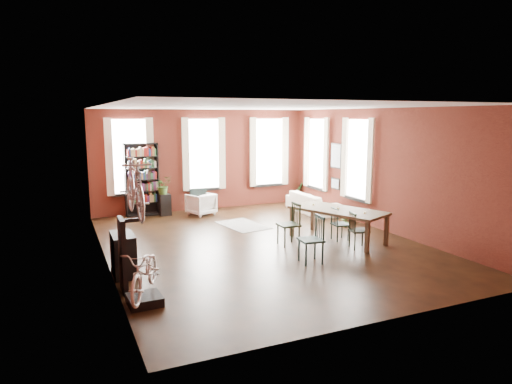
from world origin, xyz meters
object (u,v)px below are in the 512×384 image
dining_chair_b (289,225)px  white_armchair (201,203)px  plant_stand (165,205)px  console_table (123,254)px  dining_chair_c (359,230)px  dining_chair_a (311,240)px  bookshelf (142,180)px  cream_sofa (312,200)px  bike_trainer (145,300)px  bicycle_floor (144,250)px  dining_chair_d (340,224)px  dining_table (337,225)px

dining_chair_b → white_armchair: dining_chair_b is taller
dining_chair_b → plant_stand: 4.83m
console_table → dining_chair_c: bearing=-3.8°
dining_chair_a → console_table: bearing=-96.0°
dining_chair_a → bookshelf: (-2.35, 6.01, 0.61)m
cream_sofa → console_table: cream_sofa is taller
white_armchair → bike_trainer: size_ratio=1.40×
white_armchair → bicycle_floor: 6.75m
dining_chair_b → dining_chair_d: bearing=86.7°
dining_chair_b → bike_trainer: bearing=-59.7°
dining_chair_a → plant_stand: bearing=-156.7°
dining_chair_a → cream_sofa: dining_chair_a is taller
dining_table → bookshelf: (-3.81, 4.79, 0.71)m
dining_chair_a → cream_sofa: bearing=155.4°
dining_chair_d → bookshelf: (-3.91, 4.76, 0.71)m
dining_table → bicycle_floor: (-4.95, -1.95, 0.51)m
bicycle_floor → dining_table: bearing=45.7°
dining_chair_b → console_table: bearing=-81.3°
plant_stand → bicycle_floor: bicycle_floor is taller
dining_chair_a → white_armchair: dining_chair_a is taller
dining_table → bicycle_floor: bicycle_floor is taller
dining_chair_a → bike_trainer: dining_chair_a is taller
bookshelf → console_table: bearing=-103.8°
dining_table → dining_chair_a: (-1.46, -1.21, 0.10)m
bicycle_floor → bookshelf: bearing=104.6°
console_table → dining_chair_a: bearing=-12.5°
dining_chair_a → white_armchair: (-0.71, 5.38, -0.12)m
bike_trainer → cream_sofa: bearing=39.6°
dining_chair_b → bookshelf: size_ratio=0.45×
cream_sofa → bicycle_floor: bearing=129.6°
dining_table → bicycle_floor: size_ratio=1.53×
cream_sofa → console_table: bearing=119.3°
cream_sofa → bike_trainer: size_ratio=3.99×
dining_chair_b → console_table: 3.86m
console_table → bicycle_floor: (0.14, -1.55, 0.50)m
dining_chair_b → dining_table: bearing=85.1°
dining_chair_c → bookshelf: size_ratio=0.38×
bookshelf → dining_table: bearing=-51.5°
bookshelf → plant_stand: (0.62, -0.24, -0.77)m
dining_table → console_table: size_ratio=2.86×
dining_table → cream_sofa: 3.30m
white_armchair → cream_sofa: bearing=140.3°
console_table → plant_stand: console_table is taller
dining_chair_b → plant_stand: (-1.92, 4.42, -0.17)m
bookshelf → cream_sofa: bearing=-19.0°
white_armchair → bicycle_floor: (-2.79, -6.12, 0.53)m
dining_chair_d → bike_trainer: size_ratio=1.51×
dining_chair_a → dining_chair_c: 1.61m
dining_chair_d → cream_sofa: (1.04, 3.06, 0.01)m
bike_trainer → bookshelf: bearing=80.2°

